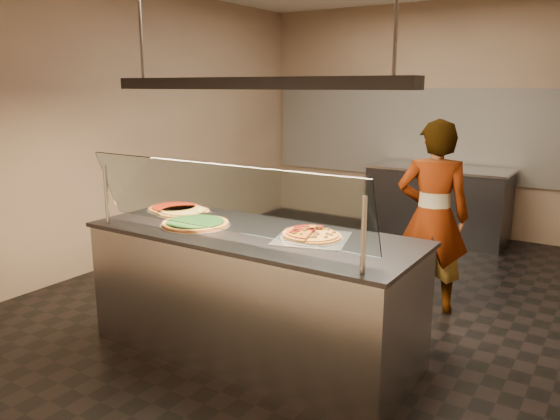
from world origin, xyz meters
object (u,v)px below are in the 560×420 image
Objects in this scene: sneeze_guard at (220,199)px; perforated_tray at (312,238)px; pizza_spinach at (196,223)px; half_pizza_pepperoni at (300,232)px; half_pizza_sausage at (324,237)px; pizza_spatula at (203,212)px; prep_table at (437,203)px; pizza_tomato at (175,208)px; pizza_cheese at (184,212)px; heat_lamp_housing at (250,83)px; serving_counter at (253,294)px; worker at (433,217)px.

sneeze_guard reaches higher than perforated_tray.
perforated_tray is 1.14× the size of pizza_spinach.
half_pizza_pepperoni reaches higher than half_pizza_sausage.
sneeze_guard is at bearing -41.01° from pizza_spatula.
pizza_spatula is at bearing -102.16° from prep_table.
pizza_tomato is (-1.30, 0.15, -0.02)m from half_pizza_pepperoni.
pizza_cheese is at bearing 144.02° from pizza_spinach.
heat_lamp_housing reaches higher than sneeze_guard.
perforated_tray is 1.36× the size of half_pizza_pepperoni.
pizza_spatula reaches higher than pizza_spinach.
prep_table is (-0.37, 3.76, -0.49)m from half_pizza_sausage.
half_pizza_pepperoni reaches higher than pizza_spatula.
serving_counter is 0.65m from perforated_tray.
pizza_spatula is (-0.16, 0.27, 0.01)m from pizza_spinach.
pizza_tomato is 0.25× the size of prep_table.
sneeze_guard is 0.80m from heat_lamp_housing.
sneeze_guard is 0.59m from pizza_spinach.
serving_counter is at bearing 90.00° from sneeze_guard.
pizza_cheese is (-0.79, 0.17, 0.48)m from serving_counter.
heat_lamp_housing is at bearing -168.06° from half_pizza_pepperoni.
half_pizza_pepperoni is 0.19m from half_pizza_sausage.
pizza_tomato is (-1.49, 0.15, -0.01)m from half_pizza_sausage.
pizza_spatula is (-0.62, 0.19, 0.49)m from serving_counter.
half_pizza_pepperoni is at bearing 50.00° from sneeze_guard.
half_pizza_pepperoni is 1.14m from pizza_cheese.
prep_table is (-0.18, 3.76, -0.50)m from half_pizza_pepperoni.
worker is at bearing 61.71° from heat_lamp_housing.
heat_lamp_housing is at bearing -92.52° from prep_table.
perforated_tray is 1.33× the size of pizza_tomato.
half_pizza_sausage is at bearing 61.69° from worker.
perforated_tray is 0.34× the size of prep_table.
half_pizza_sausage reaches higher than pizza_tomato.
pizza_tomato reaches higher than perforated_tray.
pizza_spinach is (-0.80, -0.15, -0.02)m from half_pizza_pepperoni.
sneeze_guard is 1.29× the size of worker.
prep_table is at bearing 75.34° from pizza_cheese.
serving_counter is 0.83m from sneeze_guard.
sneeze_guard is 0.86m from pizza_spatula.
serving_counter is at bearing 44.31° from worker.
pizza_spatula is (-0.97, 0.12, -0.01)m from half_pizza_pepperoni.
pizza_spinach is (-0.99, -0.15, -0.01)m from half_pizza_sausage.
pizza_cheese is 1.73× the size of pizza_spatula.
half_pizza_pepperoni is 1.52m from worker.
pizza_spatula is at bearing 8.73° from pizza_cheese.
sneeze_guard is 4.99× the size of half_pizza_pepperoni.
serving_counter and prep_table have the same top height.
pizza_spatula is 3.76m from prep_table.
perforated_tray is at bearing -4.28° from pizza_cheese.
serving_counter is 4.62× the size of pizza_spinach.
sneeze_guard reaches higher than prep_table.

